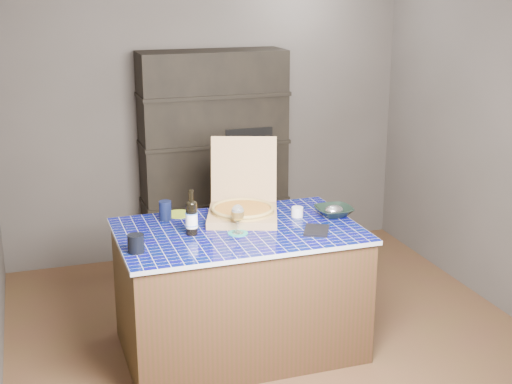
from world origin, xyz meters
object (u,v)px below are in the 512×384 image
object	(u,v)px
kitchen_island	(239,290)
wine_glass	(238,214)
mead_bottle	(192,217)
dvd_case	(317,230)
pizza_box	(243,208)
bowl	(334,211)

from	to	relation	value
kitchen_island	wine_glass	bearing A→B (deg)	-109.90
mead_bottle	dvd_case	world-z (taller)	mead_bottle
kitchen_island	pizza_box	distance (m)	0.54
pizza_box	mead_bottle	distance (m)	0.45
dvd_case	bowl	world-z (taller)	bowl
pizza_box	bowl	distance (m)	0.61
kitchen_island	mead_bottle	world-z (taller)	mead_bottle
mead_bottle	kitchen_island	bearing A→B (deg)	0.95
kitchen_island	wine_glass	xyz separation A→B (m)	(-0.03, -0.08, 0.55)
pizza_box	mead_bottle	world-z (taller)	pizza_box
kitchen_island	wine_glass	distance (m)	0.55
pizza_box	bowl	bearing A→B (deg)	4.88
wine_glass	bowl	size ratio (longest dim) A/B	0.75
wine_glass	dvd_case	bearing A→B (deg)	-13.82
mead_bottle	wine_glass	bearing A→B (deg)	-15.49
pizza_box	wine_glass	size ratio (longest dim) A/B	3.60
pizza_box	wine_glass	distance (m)	0.32
kitchen_island	dvd_case	distance (m)	0.65
pizza_box	dvd_case	distance (m)	0.54
bowl	mead_bottle	bearing A→B (deg)	-176.40
pizza_box	dvd_case	bearing A→B (deg)	-29.46
dvd_case	kitchen_island	bearing A→B (deg)	-176.34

